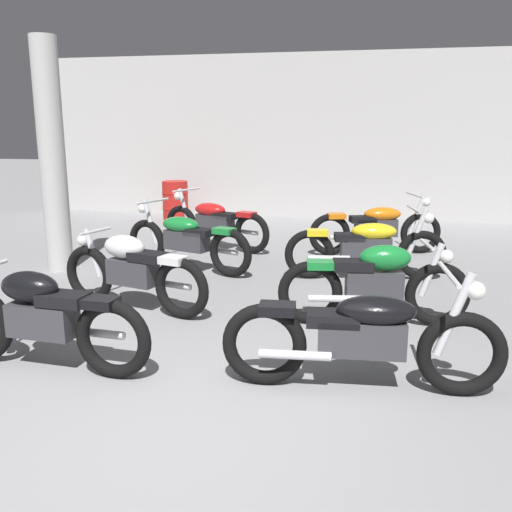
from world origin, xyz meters
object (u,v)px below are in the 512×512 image
(motorcycle_left_row_0, at_px, (42,317))
(motorcycle_right_row_2, at_px, (367,246))
(motorcycle_left_row_3, at_px, (214,222))
(oil_drum, at_px, (175,200))
(support_pillar, at_px, (52,157))
(motorcycle_left_row_1, at_px, (132,270))
(motorcycle_right_row_3, at_px, (377,227))
(motorcycle_right_row_1, at_px, (375,282))
(motorcycle_right_row_0, at_px, (363,335))
(motorcycle_left_row_2, at_px, (186,239))

(motorcycle_left_row_0, xyz_separation_m, motorcycle_right_row_2, (2.63, 3.48, -0.01))
(motorcycle_left_row_3, distance_m, oil_drum, 3.26)
(motorcycle_left_row_3, bearing_deg, support_pillar, -133.70)
(motorcycle_left_row_1, xyz_separation_m, motorcycle_right_row_3, (2.68, 3.44, -0.01))
(motorcycle_left_row_0, distance_m, motorcycle_left_row_3, 5.00)
(motorcycle_right_row_1, bearing_deg, oil_drum, 125.24)
(motorcycle_left_row_1, xyz_separation_m, oil_drum, (-1.68, 6.16, -0.03))
(oil_drum, bearing_deg, motorcycle_right_row_3, -31.94)
(motorcycle_right_row_0, distance_m, motorcycle_right_row_1, 1.53)
(motorcycle_right_row_0, relative_size, oil_drum, 2.56)
(motorcycle_right_row_0, xyz_separation_m, oil_drum, (-4.23, 7.66, -0.03))
(motorcycle_right_row_3, bearing_deg, motorcycle_left_row_3, -178.53)
(support_pillar, bearing_deg, motorcycle_left_row_3, 46.30)
(motorcycle_left_row_1, relative_size, motorcycle_right_row_3, 0.91)
(support_pillar, relative_size, motorcycle_left_row_1, 1.66)
(support_pillar, relative_size, motorcycle_left_row_3, 1.56)
(motorcycle_left_row_1, relative_size, oil_drum, 2.26)
(motorcycle_left_row_1, xyz_separation_m, motorcycle_left_row_3, (0.00, 3.37, -0.01))
(support_pillar, bearing_deg, motorcycle_left_row_2, 10.69)
(motorcycle_left_row_2, xyz_separation_m, motorcycle_right_row_0, (2.54, -3.34, 0.00))
(support_pillar, relative_size, motorcycle_right_row_2, 1.48)
(motorcycle_right_row_0, bearing_deg, motorcycle_left_row_0, -177.13)
(motorcycle_right_row_0, height_order, motorcycle_right_row_3, same)
(motorcycle_left_row_3, xyz_separation_m, oil_drum, (-1.68, 2.79, -0.03))
(motorcycle_left_row_2, relative_size, motorcycle_right_row_0, 0.96)
(support_pillar, height_order, motorcycle_right_row_0, support_pillar)
(motorcycle_left_row_1, bearing_deg, motorcycle_left_row_0, -93.10)
(motorcycle_left_row_3, relative_size, motorcycle_right_row_3, 0.97)
(motorcycle_left_row_1, height_order, motorcycle_right_row_2, motorcycle_right_row_2)
(support_pillar, height_order, motorcycle_left_row_1, support_pillar)
(motorcycle_left_row_1, height_order, motorcycle_right_row_3, motorcycle_right_row_3)
(motorcycle_right_row_1, relative_size, motorcycle_right_row_2, 0.91)
(support_pillar, relative_size, oil_drum, 3.76)
(motorcycle_left_row_2, xyz_separation_m, motorcycle_left_row_3, (-0.01, 1.53, 0.00))
(motorcycle_right_row_0, bearing_deg, motorcycle_right_row_2, 90.11)
(motorcycle_left_row_2, bearing_deg, motorcycle_left_row_3, 90.32)
(motorcycle_left_row_2, distance_m, motorcycle_right_row_3, 3.11)
(motorcycle_right_row_0, bearing_deg, support_pillar, 145.30)
(motorcycle_right_row_2, bearing_deg, motorcycle_left_row_0, -127.10)
(motorcycle_right_row_0, height_order, motorcycle_right_row_2, same)
(oil_drum, bearing_deg, motorcycle_left_row_0, -78.43)
(motorcycle_left_row_2, bearing_deg, motorcycle_left_row_0, -91.64)
(motorcycle_right_row_2, bearing_deg, motorcycle_right_row_3, 84.92)
(motorcycle_right_row_2, height_order, oil_drum, motorcycle_right_row_2)
(motorcycle_left_row_3, height_order, motorcycle_right_row_1, motorcycle_left_row_3)
(support_pillar, height_order, motorcycle_left_row_3, support_pillar)
(motorcycle_right_row_0, distance_m, oil_drum, 8.75)
(support_pillar, xyz_separation_m, motorcycle_right_row_3, (4.47, 1.94, -1.15))
(support_pillar, height_order, oil_drum, support_pillar)
(motorcycle_right_row_1, distance_m, oil_drum, 7.50)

